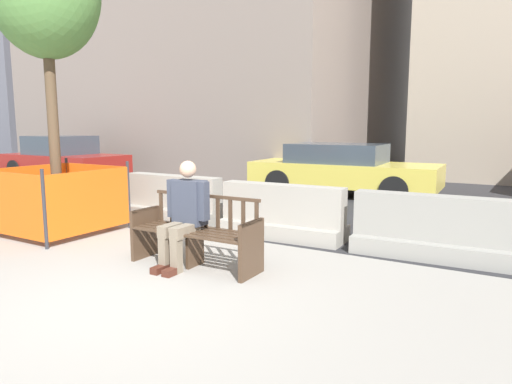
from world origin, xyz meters
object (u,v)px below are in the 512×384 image
Objects in this scene: construction_fence at (58,197)px; car_taxi_near at (342,169)px; seated_person at (185,211)px; jersey_barrier_left at (174,202)px; street_bench at (196,235)px; jersey_barrier_right at (430,232)px; jersey_barrier_centre at (282,216)px; car_sedan_far at (64,158)px.

car_taxi_near reaches higher than construction_fence.
seated_person is 2.86m from jersey_barrier_left.
car_taxi_near reaches higher than street_bench.
car_taxi_near is at bearing 93.13° from seated_person.
jersey_barrier_right is at bearing -57.88° from car_taxi_near.
jersey_barrier_centre is 10.26m from car_sedan_far.
jersey_barrier_left is at bearing -109.27° from car_taxi_near.
jersey_barrier_right is 5.53m from car_taxi_near.
jersey_barrier_left is at bearing -23.34° from car_sedan_far.
construction_fence is at bearing 174.06° from street_bench.
seated_person is at bearing -86.87° from car_taxi_near.
car_taxi_near is at bearing 94.24° from street_bench.
street_bench reaches higher than jersey_barrier_centre.
street_bench is 1.03× the size of construction_fence.
car_sedan_far is at bearing -171.22° from car_taxi_near.
car_taxi_near is at bearing 8.78° from car_sedan_far.
car_sedan_far reaches higher than street_bench.
street_bench is 0.32m from seated_person.
street_bench is 1.87m from jersey_barrier_centre.
jersey_barrier_centre is (0.38, 1.91, -0.35)m from seated_person.
seated_person is 0.80× the size of construction_fence.
street_bench is 0.84× the size of jersey_barrier_centre.
car_sedan_far reaches higher than jersey_barrier_right.
jersey_barrier_left is (-2.08, 2.00, -0.06)m from street_bench.
construction_fence is at bearing -112.83° from car_taxi_near.
construction_fence is 7.98m from car_sedan_far.
seated_person is at bearing -143.00° from jersey_barrier_right.
jersey_barrier_left is (-1.96, 2.06, -0.35)m from seated_person.
seated_person is 0.32× the size of car_sedan_far.
jersey_barrier_centre is at bearing 82.22° from street_bench.
seated_person reaches higher than jersey_barrier_left.
car_sedan_far reaches higher than seated_person.
street_bench is 10.78m from car_sedan_far.
construction_fence is at bearing -155.61° from jersey_barrier_centre.
jersey_barrier_left is 4.53m from jersey_barrier_right.
jersey_barrier_centre is 2.20m from jersey_barrier_right.
car_sedan_far is (-8.96, -1.38, 0.02)m from car_taxi_near.
car_sedan_far is (-11.90, 3.29, 0.34)m from jersey_barrier_right.
seated_person is 0.65× the size of jersey_barrier_centre.
street_bench is 0.41× the size of car_sedan_far.
jersey_barrier_centre is 0.43× the size of car_taxi_near.
car_taxi_near is at bearing 122.12° from jersey_barrier_right.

